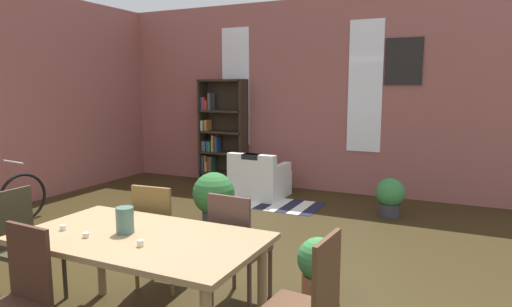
# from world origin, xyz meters

# --- Properties ---
(ground_plane) EXTENTS (11.74, 11.74, 0.00)m
(ground_plane) POSITION_xyz_m (0.00, 0.00, 0.00)
(ground_plane) COLOR #2F2510
(back_wall_brick) EXTENTS (7.78, 0.12, 3.26)m
(back_wall_brick) POSITION_xyz_m (0.00, 4.57, 1.63)
(back_wall_brick) COLOR #9B5650
(back_wall_brick) RESTS_ON ground
(window_pane_0) EXTENTS (0.55, 0.02, 2.12)m
(window_pane_0) POSITION_xyz_m (-1.19, 4.50, 1.79)
(window_pane_0) COLOR white
(window_pane_1) EXTENTS (0.55, 0.02, 2.12)m
(window_pane_1) POSITION_xyz_m (1.19, 4.50, 1.79)
(window_pane_1) COLOR white
(dining_table) EXTENTS (1.73, 0.96, 0.76)m
(dining_table) POSITION_xyz_m (0.71, -0.50, 0.67)
(dining_table) COLOR #90724E
(dining_table) RESTS_ON ground
(vase_on_table) EXTENTS (0.13, 0.13, 0.19)m
(vase_on_table) POSITION_xyz_m (0.57, -0.50, 0.85)
(vase_on_table) COLOR #4C7266
(vase_on_table) RESTS_ON dining_table
(tealight_candle_0) EXTENTS (0.04, 0.04, 0.04)m
(tealight_candle_0) POSITION_xyz_m (0.85, -0.67, 0.78)
(tealight_candle_0) COLOR silver
(tealight_candle_0) RESTS_ON dining_table
(tealight_candle_1) EXTENTS (0.04, 0.04, 0.03)m
(tealight_candle_1) POSITION_xyz_m (0.39, -0.69, 0.77)
(tealight_candle_1) COLOR silver
(tealight_candle_1) RESTS_ON dining_table
(tealight_candle_2) EXTENTS (0.04, 0.04, 0.04)m
(tealight_candle_2) POSITION_xyz_m (0.12, -0.65, 0.78)
(tealight_candle_2) COLOR silver
(tealight_candle_2) RESTS_ON dining_table
(dining_chair_near_left) EXTENTS (0.42, 0.42, 0.95)m
(dining_chair_near_left) POSITION_xyz_m (0.32, -1.20, 0.51)
(dining_chair_near_left) COLOR #3E241A
(dining_chair_near_left) RESTS_ON ground
(dining_chair_far_right) EXTENTS (0.42, 0.42, 0.95)m
(dining_chair_far_right) POSITION_xyz_m (1.09, 0.21, 0.51)
(dining_chair_far_right) COLOR #4C332C
(dining_chair_far_right) RESTS_ON ground
(dining_chair_head_left) EXTENTS (0.40, 0.40, 0.95)m
(dining_chair_head_left) POSITION_xyz_m (-0.53, -0.50, 0.51)
(dining_chair_head_left) COLOR #342E1E
(dining_chair_head_left) RESTS_ON ground
(dining_chair_far_left) EXTENTS (0.43, 0.43, 0.95)m
(dining_chair_far_left) POSITION_xyz_m (0.32, 0.21, 0.51)
(dining_chair_far_left) COLOR brown
(dining_chair_far_left) RESTS_ON ground
(dining_chair_head_right) EXTENTS (0.43, 0.43, 0.95)m
(dining_chair_head_right) POSITION_xyz_m (1.94, -0.50, 0.51)
(dining_chair_head_right) COLOR #52341F
(dining_chair_head_right) RESTS_ON ground
(bookshelf_tall) EXTENTS (0.90, 0.31, 1.93)m
(bookshelf_tall) POSITION_xyz_m (-1.42, 4.33, 0.96)
(bookshelf_tall) COLOR #2D2319
(bookshelf_tall) RESTS_ON ground
(armchair_white) EXTENTS (0.81, 0.81, 0.75)m
(armchair_white) POSITION_xyz_m (-0.30, 3.62, 0.28)
(armchair_white) COLOR white
(armchair_white) RESTS_ON ground
(potted_plant_by_shelf) EXTENTS (0.40, 0.40, 0.54)m
(potted_plant_by_shelf) POSITION_xyz_m (1.81, 3.41, 0.29)
(potted_plant_by_shelf) COLOR #333338
(potted_plant_by_shelf) RESTS_ON ground
(potted_plant_corner) EXTENTS (0.55, 0.55, 0.70)m
(potted_plant_corner) POSITION_xyz_m (-0.19, 1.99, 0.39)
(potted_plant_corner) COLOR #333338
(potted_plant_corner) RESTS_ON ground
(potted_plant_window) EXTENTS (0.37, 0.37, 0.52)m
(potted_plant_window) POSITION_xyz_m (1.65, 0.65, 0.28)
(potted_plant_window) COLOR #9E6042
(potted_plant_window) RESTS_ON ground
(striped_rug) EXTENTS (1.65, 0.81, 0.01)m
(striped_rug) POSITION_xyz_m (0.00, 3.30, 0.00)
(striped_rug) COLOR #1E1E33
(striped_rug) RESTS_ON ground
(framed_picture) EXTENTS (0.56, 0.03, 0.72)m
(framed_picture) POSITION_xyz_m (1.77, 4.50, 2.18)
(framed_picture) COLOR black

